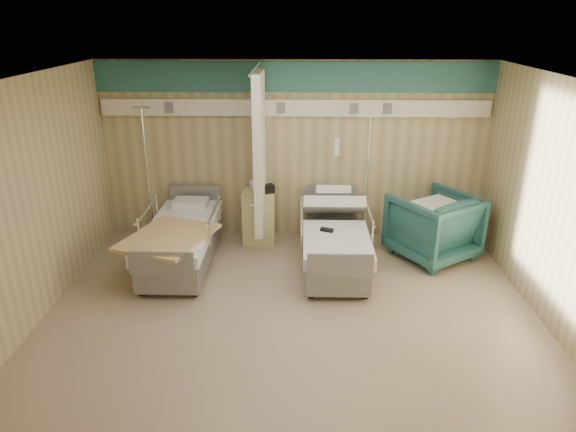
{
  "coord_description": "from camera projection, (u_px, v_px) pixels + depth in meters",
  "views": [
    {
      "loc": [
        0.11,
        -5.37,
        3.44
      ],
      "look_at": [
        -0.05,
        0.6,
        1.07
      ],
      "focal_mm": 32.0,
      "sensor_mm": 36.0,
      "label": 1
    }
  ],
  "objects": [
    {
      "name": "bed_left",
      "position": [
        182.0,
        245.0,
        7.39
      ],
      "size": [
        1.0,
        2.16,
        0.63
      ],
      "primitive_type": null,
      "color": "white",
      "rests_on": "ground"
    },
    {
      "name": "bed_right",
      "position": [
        335.0,
        247.0,
        7.34
      ],
      "size": [
        1.0,
        2.16,
        0.63
      ],
      "primitive_type": null,
      "color": "white",
      "rests_on": "ground"
    },
    {
      "name": "bedside_cabinet",
      "position": [
        259.0,
        216.0,
        8.16
      ],
      "size": [
        0.5,
        0.48,
        0.85
      ],
      "primitive_type": "cube",
      "color": "#CAC47E",
      "rests_on": "ground"
    },
    {
      "name": "visitor_armchair",
      "position": [
        433.0,
        226.0,
        7.59
      ],
      "size": [
        1.49,
        1.49,
        0.99
      ],
      "primitive_type": "imported",
      "rotation": [
        0.0,
        0.0,
        3.72
      ],
      "color": "#215251",
      "rests_on": "ground"
    },
    {
      "name": "iv_stand_left",
      "position": [
        152.0,
        216.0,
        8.1
      ],
      "size": [
        0.39,
        0.39,
        2.17
      ],
      "rotation": [
        0.0,
        0.0,
        0.39
      ],
      "color": "silver",
      "rests_on": "ground"
    },
    {
      "name": "call_remote",
      "position": [
        327.0,
        230.0,
        7.07
      ],
      "size": [
        0.2,
        0.14,
        0.04
      ],
      "primitive_type": "cube",
      "rotation": [
        0.0,
        0.0,
        -0.35
      ],
      "color": "black",
      "rests_on": "bed_right"
    },
    {
      "name": "toiletry_bag",
      "position": [
        267.0,
        189.0,
        7.9
      ],
      "size": [
        0.27,
        0.22,
        0.13
      ],
      "primitive_type": "cube",
      "rotation": [
        0.0,
        0.0,
        0.4
      ],
      "color": "black",
      "rests_on": "bedside_cabinet"
    },
    {
      "name": "iv_stand_right",
      "position": [
        364.0,
        221.0,
        7.98
      ],
      "size": [
        0.37,
        0.37,
        2.06
      ],
      "rotation": [
        0.0,
        0.0,
        0.01
      ],
      "color": "silver",
      "rests_on": "ground"
    },
    {
      "name": "waffle_blanket",
      "position": [
        439.0,
        193.0,
        7.37
      ],
      "size": [
        0.79,
        0.77,
        0.07
      ],
      "primitive_type": "cube",
      "rotation": [
        0.0,
        0.0,
        3.71
      ],
      "color": "silver",
      "rests_on": "visitor_armchair"
    },
    {
      "name": "white_cup",
      "position": [
        253.0,
        185.0,
        8.07
      ],
      "size": [
        0.11,
        0.11,
        0.14
      ],
      "primitive_type": "cylinder",
      "rotation": [
        0.0,
        0.0,
        0.17
      ],
      "color": "white",
      "rests_on": "bedside_cabinet"
    },
    {
      "name": "room_walls",
      "position": [
        289.0,
        162.0,
        5.81
      ],
      "size": [
        6.04,
        5.04,
        2.82
      ],
      "color": "tan",
      "rests_on": "ground"
    },
    {
      "name": "ground",
      "position": [
        291.0,
        315.0,
        6.26
      ],
      "size": [
        6.0,
        5.0,
        0.0
      ],
      "primitive_type": "cube",
      "color": "gray",
      "rests_on": "ground"
    },
    {
      "name": "tan_blanket",
      "position": [
        168.0,
        237.0,
        6.84
      ],
      "size": [
        1.31,
        1.47,
        0.04
      ],
      "primitive_type": "cube",
      "rotation": [
        0.0,
        0.0,
        -0.32
      ],
      "color": "tan",
      "rests_on": "bed_left"
    }
  ]
}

